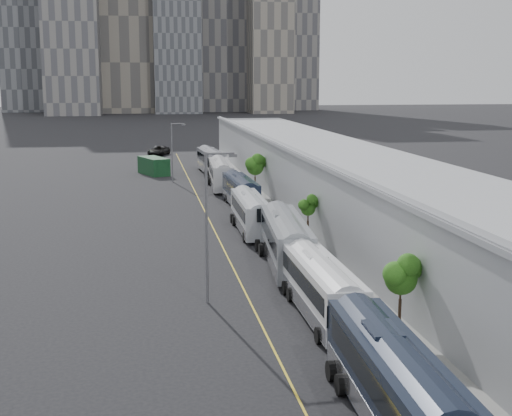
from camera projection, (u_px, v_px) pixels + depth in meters
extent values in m
cube|color=gray|center=(339.00, 241.00, 63.34)|extent=(10.00, 170.00, 0.12)
cube|color=gold|center=(222.00, 246.00, 61.70)|extent=(0.12, 160.00, 0.02)
cube|color=gray|center=(384.00, 203.00, 63.37)|extent=(12.00, 160.00, 6.80)
cube|color=gray|center=(385.00, 176.00, 62.94)|extent=(12.45, 160.40, 2.57)
cube|color=gray|center=(320.00, 164.00, 61.81)|extent=(0.30, 160.00, 0.40)
cube|color=slate|center=(176.00, 19.00, 303.90)|extent=(20.00, 20.00, 80.00)
cube|color=gray|center=(270.00, 31.00, 306.19)|extent=(18.00, 18.00, 70.00)
cube|color=slate|center=(292.00, 15.00, 341.09)|extent=(22.00, 22.00, 90.00)
cube|color=black|center=(394.00, 384.00, 29.15)|extent=(3.13, 13.16, 3.17)
cube|color=black|center=(396.00, 372.00, 28.85)|extent=(3.13, 11.60, 1.08)
cube|color=silver|center=(393.00, 407.00, 29.33)|extent=(3.16, 12.90, 1.01)
cube|color=black|center=(383.00, 331.00, 30.31)|extent=(1.39, 2.26, 0.30)
cube|color=white|center=(321.00, 287.00, 43.08)|extent=(2.48, 12.37, 3.00)
cube|color=black|center=(322.00, 280.00, 42.80)|extent=(2.54, 10.89, 1.02)
cube|color=silver|center=(320.00, 302.00, 43.24)|extent=(2.52, 12.12, 0.96)
cube|color=white|center=(315.00, 255.00, 44.17)|extent=(1.24, 2.09, 0.29)
cube|color=gray|center=(286.00, 241.00, 54.77)|extent=(3.83, 13.75, 3.29)
cube|color=black|center=(286.00, 234.00, 54.46)|extent=(3.75, 12.13, 1.12)
cube|color=silver|center=(286.00, 254.00, 54.95)|extent=(3.85, 13.48, 1.05)
cube|color=gray|center=(282.00, 214.00, 55.97)|extent=(1.54, 2.40, 0.31)
cube|color=#B7BBC2|center=(251.00, 213.00, 67.33)|extent=(2.65, 12.21, 2.95)
cube|color=black|center=(251.00, 208.00, 67.05)|extent=(2.68, 10.75, 1.00)
cube|color=silver|center=(251.00, 223.00, 67.50)|extent=(2.69, 11.97, 0.94)
cube|color=#B7BBC2|center=(248.00, 194.00, 68.41)|extent=(1.25, 2.08, 0.28)
cube|color=black|center=(241.00, 191.00, 80.59)|extent=(2.76, 12.07, 2.91)
cube|color=black|center=(241.00, 187.00, 80.32)|extent=(2.78, 10.63, 0.99)
cube|color=silver|center=(241.00, 199.00, 80.75)|extent=(2.79, 11.83, 0.93)
cube|color=black|center=(239.00, 176.00, 81.65)|extent=(1.26, 2.07, 0.28)
cube|color=#BEBEC0|center=(221.00, 174.00, 94.45)|extent=(3.23, 13.08, 3.14)
cube|color=black|center=(221.00, 170.00, 94.15)|extent=(3.21, 11.53, 1.07)
cube|color=silver|center=(221.00, 181.00, 94.63)|extent=(3.25, 12.82, 1.01)
cube|color=#BEBEC0|center=(219.00, 160.00, 95.60)|extent=(1.40, 2.26, 0.30)
cube|color=gray|center=(211.00, 161.00, 109.57)|extent=(3.35, 13.17, 3.16)
cube|color=black|center=(211.00, 157.00, 109.27)|extent=(3.32, 11.61, 1.07)
cube|color=silver|center=(211.00, 167.00, 109.74)|extent=(3.37, 12.92, 1.01)
cube|color=gray|center=(210.00, 149.00, 110.72)|extent=(1.43, 2.28, 0.30)
cylinder|color=black|center=(400.00, 304.00, 39.84)|extent=(0.18, 0.18, 3.62)
sphere|color=#165513|center=(401.00, 274.00, 39.52)|extent=(1.85, 1.85, 1.85)
cylinder|color=black|center=(308.00, 224.00, 62.81)|extent=(0.18, 0.18, 3.36)
sphere|color=#165513|center=(308.00, 206.00, 62.52)|extent=(1.32, 1.32, 1.32)
cylinder|color=black|center=(255.00, 180.00, 88.68)|extent=(0.18, 0.18, 3.97)
sphere|color=#165513|center=(255.00, 164.00, 88.32)|extent=(2.20, 2.20, 2.20)
cylinder|color=#59595E|center=(207.00, 229.00, 45.15)|extent=(0.18, 0.18, 9.77)
cylinder|color=#59595E|center=(220.00, 153.00, 44.44)|extent=(1.80, 0.14, 0.14)
cube|color=#59595E|center=(233.00, 156.00, 44.59)|extent=(0.50, 0.22, 0.18)
cylinder|color=#59595E|center=(172.00, 153.00, 100.03)|extent=(0.18, 0.18, 8.28)
cylinder|color=#59595E|center=(178.00, 124.00, 99.46)|extent=(1.80, 0.14, 0.14)
cube|color=#59595E|center=(184.00, 125.00, 99.61)|extent=(0.50, 0.22, 0.18)
cube|color=#11381B|center=(154.00, 166.00, 108.53)|extent=(4.88, 7.19, 2.60)
imported|color=black|center=(159.00, 151.00, 136.30)|extent=(4.91, 7.07, 1.79)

